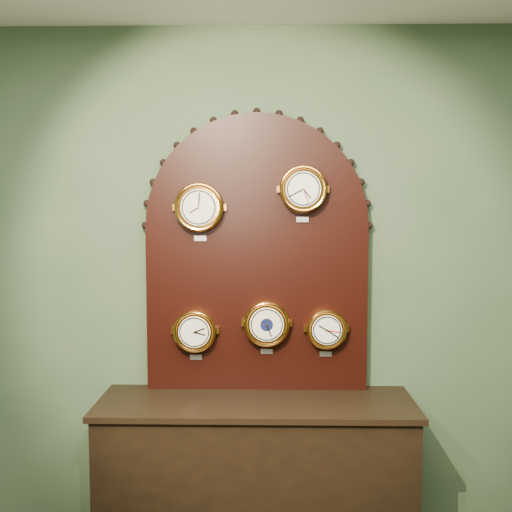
{
  "coord_description": "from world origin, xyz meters",
  "views": [
    {
      "loc": [
        0.06,
        -0.84,
        1.84
      ],
      "look_at": [
        0.0,
        2.25,
        1.58
      ],
      "focal_mm": 42.66,
      "sensor_mm": 36.0,
      "label": 1
    }
  ],
  "objects_px": {
    "roman_clock": "(199,207)",
    "display_board": "(257,244)",
    "arabic_clock": "(303,189)",
    "tide_clock": "(326,329)",
    "shop_counter": "(256,481)",
    "hygrometer": "(195,331)",
    "barometer": "(267,324)"
  },
  "relations": [
    {
      "from": "arabic_clock",
      "to": "tide_clock",
      "type": "relative_size",
      "value": 1.13
    },
    {
      "from": "arabic_clock",
      "to": "barometer",
      "type": "height_order",
      "value": "arabic_clock"
    },
    {
      "from": "roman_clock",
      "to": "hygrometer",
      "type": "height_order",
      "value": "roman_clock"
    },
    {
      "from": "display_board",
      "to": "tide_clock",
      "type": "distance_m",
      "value": 0.59
    },
    {
      "from": "display_board",
      "to": "roman_clock",
      "type": "bearing_deg",
      "value": -167.47
    },
    {
      "from": "display_board",
      "to": "hygrometer",
      "type": "bearing_deg",
      "value": -168.64
    },
    {
      "from": "arabic_clock",
      "to": "roman_clock",
      "type": "bearing_deg",
      "value": -179.97
    },
    {
      "from": "arabic_clock",
      "to": "tide_clock",
      "type": "xyz_separation_m",
      "value": [
        0.13,
        0.0,
        -0.75
      ]
    },
    {
      "from": "shop_counter",
      "to": "arabic_clock",
      "type": "xyz_separation_m",
      "value": [
        0.25,
        0.15,
        1.52
      ]
    },
    {
      "from": "shop_counter",
      "to": "roman_clock",
      "type": "distance_m",
      "value": 1.47
    },
    {
      "from": "hygrometer",
      "to": "tide_clock",
      "type": "height_order",
      "value": "tide_clock"
    },
    {
      "from": "roman_clock",
      "to": "display_board",
      "type": "bearing_deg",
      "value": 12.53
    },
    {
      "from": "roman_clock",
      "to": "tide_clock",
      "type": "height_order",
      "value": "roman_clock"
    },
    {
      "from": "shop_counter",
      "to": "roman_clock",
      "type": "xyz_separation_m",
      "value": [
        -0.3,
        0.15,
        1.43
      ]
    },
    {
      "from": "display_board",
      "to": "hygrometer",
      "type": "distance_m",
      "value": 0.57
    },
    {
      "from": "barometer",
      "to": "roman_clock",
      "type": "bearing_deg",
      "value": -179.97
    },
    {
      "from": "hygrometer",
      "to": "display_board",
      "type": "bearing_deg",
      "value": 11.36
    },
    {
      "from": "hygrometer",
      "to": "tide_clock",
      "type": "bearing_deg",
      "value": 0.03
    },
    {
      "from": "shop_counter",
      "to": "arabic_clock",
      "type": "height_order",
      "value": "arabic_clock"
    },
    {
      "from": "barometer",
      "to": "tide_clock",
      "type": "xyz_separation_m",
      "value": [
        0.32,
        0.0,
        -0.03
      ]
    },
    {
      "from": "tide_clock",
      "to": "roman_clock",
      "type": "bearing_deg",
      "value": -179.91
    },
    {
      "from": "shop_counter",
      "to": "arabic_clock",
      "type": "relative_size",
      "value": 5.34
    },
    {
      "from": "shop_counter",
      "to": "hygrometer",
      "type": "relative_size",
      "value": 5.69
    },
    {
      "from": "barometer",
      "to": "display_board",
      "type": "bearing_deg",
      "value": 129.34
    },
    {
      "from": "hygrometer",
      "to": "shop_counter",
      "type": "bearing_deg",
      "value": -24.79
    },
    {
      "from": "shop_counter",
      "to": "tide_clock",
      "type": "bearing_deg",
      "value": 22.23
    },
    {
      "from": "display_board",
      "to": "arabic_clock",
      "type": "height_order",
      "value": "display_board"
    },
    {
      "from": "display_board",
      "to": "arabic_clock",
      "type": "distance_m",
      "value": 0.39
    },
    {
      "from": "tide_clock",
      "to": "arabic_clock",
      "type": "bearing_deg",
      "value": -179.62
    },
    {
      "from": "shop_counter",
      "to": "display_board",
      "type": "bearing_deg",
      "value": 90.0
    },
    {
      "from": "display_board",
      "to": "roman_clock",
      "type": "relative_size",
      "value": 4.94
    },
    {
      "from": "roman_clock",
      "to": "tide_clock",
      "type": "relative_size",
      "value": 1.17
    }
  ]
}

